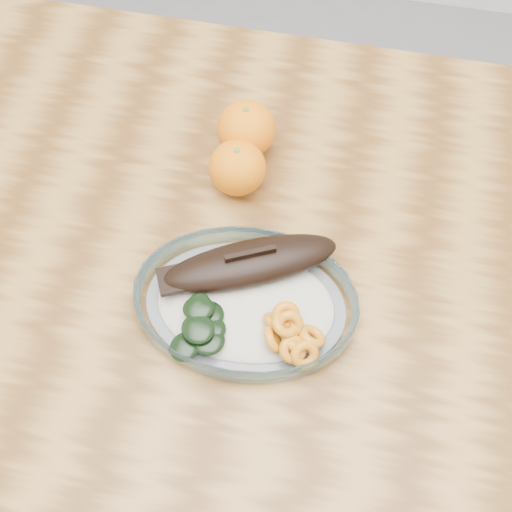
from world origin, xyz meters
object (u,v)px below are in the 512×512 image
at_px(plated_meal, 246,300).
at_px(orange_left, 246,129).
at_px(dining_table, 251,294).
at_px(orange_right, 237,168).

xyz_separation_m(plated_meal, orange_left, (-0.05, 0.23, 0.02)).
xyz_separation_m(dining_table, orange_left, (-0.04, 0.17, 0.14)).
bearing_deg(dining_table, plated_meal, -82.99).
bearing_deg(plated_meal, dining_table, 93.92).
bearing_deg(orange_left, orange_right, -88.30).
relative_size(dining_table, orange_right, 16.39).
relative_size(dining_table, plated_meal, 2.43).
xyz_separation_m(orange_left, orange_right, (0.00, -0.06, -0.00)).
bearing_deg(orange_right, dining_table, -69.52).
bearing_deg(orange_right, plated_meal, -74.53).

